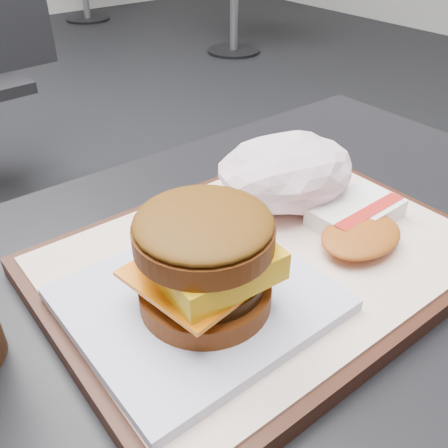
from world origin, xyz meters
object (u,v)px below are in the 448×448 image
(hash_brown, at_px, (358,222))
(crumpled_wrapper, at_px, (287,172))
(customer_table, at_px, (283,411))
(breakfast_sandwich, at_px, (203,270))
(serving_tray, at_px, (263,261))

(hash_brown, bearing_deg, crumpled_wrapper, 98.81)
(customer_table, relative_size, crumpled_wrapper, 5.42)
(breakfast_sandwich, distance_m, crumpled_wrapper, 0.18)
(customer_table, xyz_separation_m, breakfast_sandwich, (-0.10, 0.01, 0.24))
(serving_tray, height_order, breakfast_sandwich, breakfast_sandwich)
(customer_table, distance_m, hash_brown, 0.23)
(breakfast_sandwich, bearing_deg, serving_tray, 16.83)
(customer_table, bearing_deg, hash_brown, 2.22)
(breakfast_sandwich, height_order, hash_brown, breakfast_sandwich)
(customer_table, height_order, hash_brown, hash_brown)
(serving_tray, height_order, hash_brown, hash_brown)
(customer_table, bearing_deg, serving_tray, 108.59)
(serving_tray, relative_size, breakfast_sandwich, 1.98)
(serving_tray, distance_m, crumpled_wrapper, 0.10)
(breakfast_sandwich, relative_size, hash_brown, 1.58)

